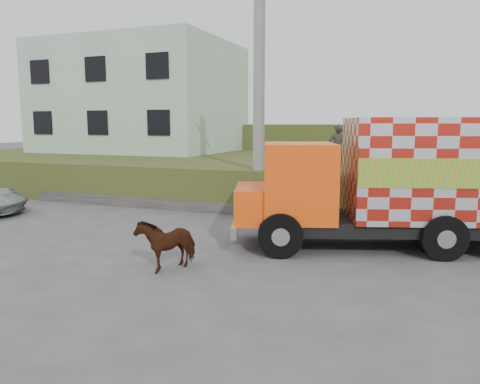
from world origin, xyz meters
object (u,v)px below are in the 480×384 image
at_px(pedestrian, 337,148).
at_px(utility_pole, 259,92).
at_px(cargo_truck, 398,182).
at_px(cow, 167,243).

bearing_deg(pedestrian, utility_pole, -10.76).
xyz_separation_m(utility_pole, pedestrian, (2.58, 0.33, -1.81)).
bearing_deg(utility_pole, cargo_truck, -32.41).
relative_size(cargo_truck, cow, 5.77).
bearing_deg(cargo_truck, cow, -159.41).
bearing_deg(cargo_truck, utility_pole, 129.38).
distance_m(cow, pedestrian, 7.41).
xyz_separation_m(utility_pole, cargo_truck, (4.62, -2.94, -2.44)).
relative_size(cow, pedestrian, 0.85).
height_order(utility_pole, cow, utility_pole).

